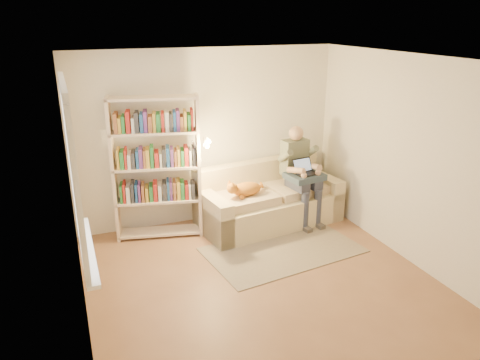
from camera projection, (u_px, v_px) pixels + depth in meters
name	position (u px, v px, depth m)	size (l,w,h in m)	color
floor	(268.00, 291.00, 5.43)	(4.50, 4.50, 0.00)	brown
ceiling	(274.00, 61.00, 4.56)	(4.00, 4.50, 0.02)	white
wall_left	(74.00, 213.00, 4.31)	(0.02, 4.50, 2.60)	silver
wall_right	(420.00, 165.00, 5.68)	(0.02, 4.50, 2.60)	silver
wall_back	(207.00, 137.00, 6.98)	(4.00, 0.02, 2.60)	silver
wall_front	(417.00, 298.00, 3.02)	(4.00, 0.02, 2.60)	silver
window	(78.00, 197.00, 4.48)	(0.12, 1.52, 1.69)	white
sofa	(268.00, 202.00, 7.11)	(2.24, 1.24, 0.91)	beige
person	(300.00, 169.00, 7.02)	(0.47, 0.67, 1.47)	slate
cat	(243.00, 189.00, 6.65)	(0.66, 0.29, 0.24)	orange
blanket	(304.00, 176.00, 6.93)	(0.52, 0.42, 0.09)	#2D3E4F
laptop	(304.00, 170.00, 6.91)	(0.35, 0.32, 0.26)	black
bookshelf	(157.00, 161.00, 6.43)	(1.33, 0.64, 2.03)	beige
rug	(283.00, 250.00, 6.36)	(2.04, 1.21, 0.01)	gray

